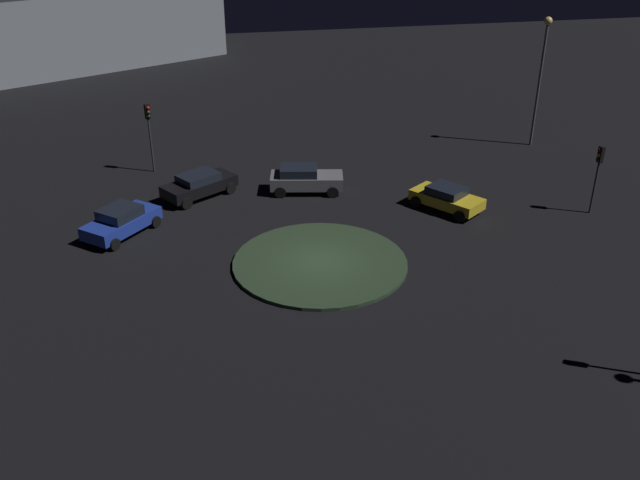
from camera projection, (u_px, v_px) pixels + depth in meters
ground_plane at (320, 264)px, 33.41m from camera, size 117.55×117.55×0.00m
roundabout_island at (320, 263)px, 33.37m from camera, size 8.43×8.43×0.18m
car_black at (199, 184)px, 40.29m from camera, size 4.63×3.86×1.43m
car_blue at (121, 221)px, 35.93m from camera, size 4.16×4.34×1.52m
car_grey at (305, 179)px, 40.90m from camera, size 4.53×2.68×1.57m
car_yellow at (447, 198)px, 38.70m from camera, size 3.78×4.27×1.37m
traffic_light_southeast at (149, 125)px, 42.73m from camera, size 0.37×0.40×4.38m
traffic_light_west at (598, 166)px, 37.36m from camera, size 0.38×0.33×3.89m
streetlamp_southwest at (542, 64)px, 46.10m from camera, size 0.53×0.53×8.70m
store_building at (65, 23)px, 68.72m from camera, size 31.87×24.22×8.02m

